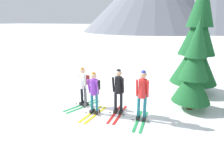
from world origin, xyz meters
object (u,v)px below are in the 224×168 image
Objects in this scene: skier_in_white at (83,85)px; skier_in_red at (142,92)px; skier_in_purple at (94,91)px; skier_in_black at (119,89)px; pine_tree_far at (194,70)px; pine_tree_near at (197,43)px.

skier_in_red reaches higher than skier_in_white.
skier_in_white and skier_in_purple have the same top height.
pine_tree_far is at bearing 28.29° from skier_in_black.
skier_in_purple is at bearing -131.68° from pine_tree_near.
pine_tree_far reaches higher than skier_in_black.
skier_in_white is at bearing 145.11° from skier_in_purple.
pine_tree_near is (2.64, 3.60, 1.43)m from skier_in_black.
skier_in_red is at bearing 2.80° from skier_in_purple.
skier_in_red is (2.53, -0.43, 0.14)m from skier_in_white.
skier_in_purple is (0.74, -0.51, 0.00)m from skier_in_white.
skier_in_black is 0.98m from skier_in_red.
skier_in_red is (0.95, -0.24, 0.06)m from skier_in_black.
skier_in_purple is 0.89× the size of skier_in_red.
skier_in_red is (1.79, 0.09, 0.14)m from skier_in_purple.
skier_in_white is 5.63m from pine_tree_near.
skier_in_purple is 5.46m from pine_tree_near.
skier_in_white is 0.93× the size of skier_in_red.
skier_in_white is 1.60m from skier_in_black.
skier_in_black is at bearing -6.87° from skier_in_white.
pine_tree_far is at bearing 26.53° from skier_in_purple.
skier_in_purple is 0.94× the size of skier_in_black.
pine_tree_far is at bearing 44.95° from skier_in_red.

